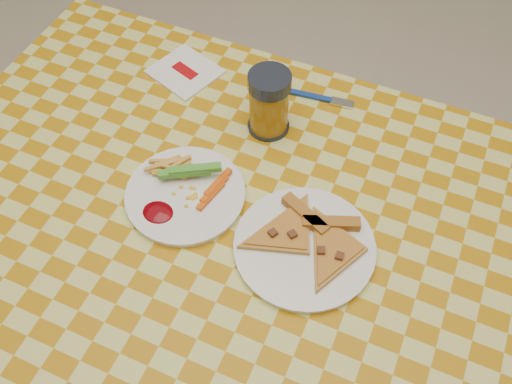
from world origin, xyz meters
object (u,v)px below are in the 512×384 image
at_px(table, 234,233).
at_px(plate_left, 185,195).
at_px(drink_glass, 269,103).
at_px(plate_right, 304,248).

height_order(table, plate_left, plate_left).
bearing_deg(plate_left, drink_glass, 72.09).
relative_size(table, plate_right, 5.14).
xyz_separation_m(plate_left, drink_glass, (0.07, 0.23, 0.06)).
xyz_separation_m(table, plate_right, (0.15, -0.02, 0.08)).
xyz_separation_m(plate_right, drink_glass, (-0.17, 0.25, 0.06)).
relative_size(plate_left, plate_right, 0.90).
distance_m(table, plate_right, 0.17).
bearing_deg(drink_glass, plate_right, -54.94).
height_order(plate_left, plate_right, same).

